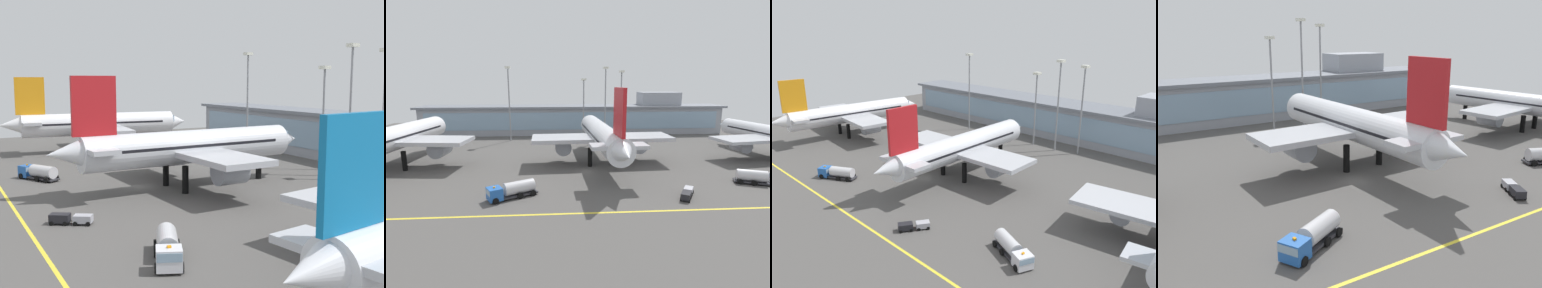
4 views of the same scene
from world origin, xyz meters
The scene contains 10 objects.
ground_plane centered at (0.00, 0.00, 0.00)m, with size 180.00×180.00×0.00m, color #514F4C.
taxiway_centreline_stripe centered at (0.00, -22.00, 0.01)m, with size 144.00×0.50×0.01m, color yellow.
terminal_building centered at (1.97, 54.05, 6.13)m, with size 121.52×14.00×16.45m.
airliner_near_right centered at (4.60, 7.67, 7.16)m, with size 35.73×49.63×19.53m.
airliner_far_right centered at (53.17, 9.25, 6.10)m, with size 36.63×46.68×16.69m.
baggage_tug_near centered at (-15.25, -14.69, 1.51)m, with size 9.08×6.53×2.90m.
service_truck_far centered at (16.66, -16.61, 0.79)m, with size 4.31×5.55×1.40m.
apron_light_mast_west centered at (16.68, 41.95, 16.03)m, with size 1.80×1.80×24.66m.
apron_light_mast_centre centered at (10.52, 39.89, 16.67)m, with size 1.80×1.80×25.84m.
apron_light_mast_east centered at (2.79, 40.33, 14.45)m, with size 1.80×1.80×21.82m.
Camera 4 is at (-32.76, -50.18, 22.78)m, focal length 37.86 mm.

